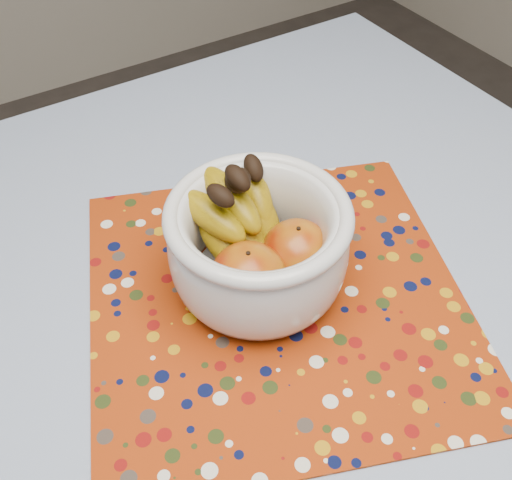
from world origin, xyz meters
The scene contains 4 objects.
table centered at (0.00, 0.00, 0.67)m, with size 1.20×1.20×0.75m.
tablecloth centered at (0.00, 0.00, 0.76)m, with size 1.32×1.32×0.01m, color slate.
placemat centered at (0.10, 0.11, 0.76)m, with size 0.45×0.45×0.00m, color maroon.
fruit_bowl centered at (0.09, 0.14, 0.84)m, with size 0.21×0.22×0.17m.
Camera 1 is at (-0.17, -0.27, 1.33)m, focal length 42.00 mm.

